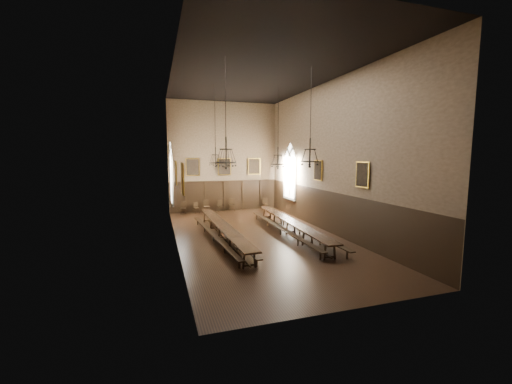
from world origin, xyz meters
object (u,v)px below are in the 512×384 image
chair_3 (220,208)px  chair_4 (232,207)px  table_right (291,227)px  chair_1 (196,210)px  bench_left_inner (231,234)px  bench_right_outer (300,229)px  bench_right_inner (281,230)px  chandelier_front_right (310,156)px  chair_0 (183,210)px  chandelier_front_left (226,156)px  table_left (223,232)px  chair_7 (266,206)px  bench_left_outer (213,236)px  chandelier_back_left (216,157)px  chair_2 (207,209)px

chair_3 → chair_4: size_ratio=0.91×
table_right → chair_1: chair_1 is taller
bench_left_inner → bench_right_outer: bench_right_outer is taller
bench_right_inner → chair_4: (-0.90, 8.63, 0.02)m
table_right → chandelier_front_right: 4.89m
chair_0 → chandelier_front_left: size_ratio=0.20×
table_right → chandelier_front_left: size_ratio=2.19×
bench_right_inner → chair_4: chair_4 is taller
table_left → bench_left_inner: table_left is taller
chair_0 → chandelier_front_right: (5.44, -10.94, 4.35)m
chair_3 → chair_7: size_ratio=0.97×
table_right → bench_right_inner: (-0.64, -0.01, -0.12)m
bench_right_outer → chair_7: chair_7 is taller
bench_left_outer → chair_4: size_ratio=9.27×
chair_4 → chandelier_front_left: bearing=-94.7°
bench_left_outer → chandelier_front_right: size_ratio=1.98×
bench_right_inner → chandelier_back_left: 6.11m
chandelier_front_left → bench_left_inner: bearing=72.4°
chair_3 → chandelier_front_left: bearing=-101.3°
chair_2 → chandelier_back_left: size_ratio=0.21×
table_left → chandelier_back_left: (0.17, 2.91, 4.13)m
bench_left_outer → bench_left_inner: (1.03, 0.10, 0.01)m
table_right → bench_left_outer: (-4.66, -0.20, -0.14)m
table_left → chandelier_front_right: size_ratio=2.17×
bench_right_inner → chandelier_back_left: chandelier_back_left is taller
chandelier_front_left → chair_1: bearing=90.5°
bench_right_outer → chair_4: (-2.05, 8.77, 0.01)m
bench_left_outer → bench_right_inner: size_ratio=0.94×
bench_left_inner → chair_1: size_ratio=11.29×
bench_left_inner → bench_right_outer: (4.14, -0.05, 0.02)m
chair_2 → table_left: bearing=-100.0°
table_right → bench_right_outer: (0.51, -0.15, -0.11)m
bench_right_inner → chandelier_back_left: size_ratio=2.04×
chandelier_front_left → bench_right_inner: bearing=33.9°
chair_0 → chair_1: (1.04, 0.01, -0.02)m
table_right → chandelier_front_left: (-4.41, -2.54, 4.21)m
chandelier_back_left → bench_left_inner: bearing=-85.0°
chandelier_front_right → bench_left_outer: bearing=153.7°
bench_right_outer → chair_7: bearing=84.1°
table_right → chandelier_front_right: bearing=-92.4°
bench_left_outer → chandelier_front_right: chandelier_front_right is taller
bench_left_inner → chair_1: bearing=95.8°
bench_left_outer → bench_right_outer: 5.17m
table_left → chandelier_front_left: 4.95m
bench_right_inner → chair_0: bearing=120.0°
bench_left_inner → chandelier_front_right: 6.08m
table_left → table_right: (4.06, -0.03, 0.00)m
chandelier_back_left → chandelier_front_left: 5.51m
chair_2 → chair_3: 1.14m
chair_0 → chandelier_front_left: 11.91m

